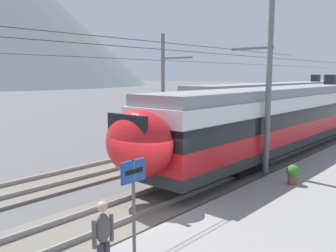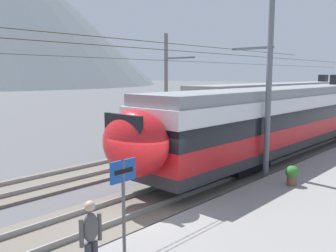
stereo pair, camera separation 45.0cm
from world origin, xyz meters
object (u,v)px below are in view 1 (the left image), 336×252
(train_far_track, at_px, (294,100))
(potted_plant_platform_edge, at_px, (293,173))
(catenary_mast_mid, at_px, (266,83))
(platform_sign, at_px, (133,187))
(passenger_walking, at_px, (103,237))
(train_near_platform, at_px, (304,112))
(catenary_mast_far_side, at_px, (165,87))

(train_far_track, distance_m, potted_plant_platform_edge, 21.46)
(catenary_mast_mid, bearing_deg, platform_sign, -172.07)
(platform_sign, bearing_deg, passenger_walking, -168.03)
(train_near_platform, bearing_deg, potted_plant_platform_edge, -161.04)
(passenger_walking, bearing_deg, catenary_mast_far_side, 37.20)
(passenger_walking, bearing_deg, potted_plant_platform_edge, -1.63)
(platform_sign, bearing_deg, catenary_mast_far_side, 38.93)
(catenary_mast_mid, bearing_deg, train_near_platform, 10.24)
(train_near_platform, distance_m, train_far_track, 11.41)
(catenary_mast_mid, xyz_separation_m, platform_sign, (-8.87, -1.24, -2.13))
(train_near_platform, distance_m, potted_plant_platform_edge, 10.13)
(train_far_track, height_order, potted_plant_platform_edge, train_far_track)
(catenary_mast_far_side, bearing_deg, train_near_platform, -50.91)
(catenary_mast_far_side, relative_size, passenger_walking, 28.96)
(catenary_mast_mid, xyz_separation_m, potted_plant_platform_edge, (-0.95, -1.72, -3.37))
(potted_plant_platform_edge, bearing_deg, catenary_mast_far_side, 68.57)
(train_near_platform, height_order, potted_plant_platform_edge, train_near_platform)
(platform_sign, bearing_deg, train_near_platform, 9.07)
(catenary_mast_mid, height_order, catenary_mast_far_side, catenary_mast_mid)
(passenger_walking, height_order, potted_plant_platform_edge, passenger_walking)
(train_near_platform, bearing_deg, passenger_walking, -170.76)
(platform_sign, distance_m, potted_plant_platform_edge, 8.03)
(passenger_walking, bearing_deg, platform_sign, 11.97)
(train_far_track, bearing_deg, passenger_walking, -164.77)
(catenary_mast_mid, bearing_deg, train_far_track, 18.68)
(passenger_walking, distance_m, potted_plant_platform_edge, 9.00)
(train_near_platform, xyz_separation_m, catenary_mast_mid, (-8.54, -1.54, 1.95))
(catenary_mast_far_side, bearing_deg, platform_sign, -141.07)
(train_far_track, bearing_deg, catenary_mast_mid, -161.32)
(train_far_track, xyz_separation_m, platform_sign, (-27.74, -7.62, -0.18))
(platform_sign, bearing_deg, catenary_mast_mid, 7.93)
(train_far_track, relative_size, catenary_mast_mid, 0.69)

